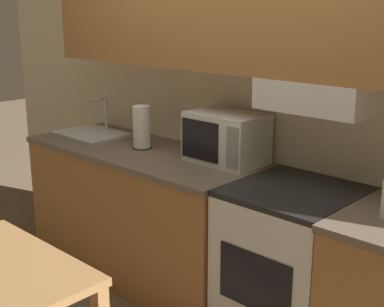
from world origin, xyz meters
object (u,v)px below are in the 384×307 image
(paper_towel_roll, at_px, (142,127))
(stove_range, at_px, (291,268))
(sink_basin, at_px, (91,133))
(microwave, at_px, (226,138))

(paper_towel_roll, bearing_deg, stove_range, -0.58)
(stove_range, height_order, sink_basin, sink_basin)
(stove_range, relative_size, paper_towel_roll, 3.17)
(stove_range, distance_m, paper_towel_roll, 1.34)
(sink_basin, height_order, paper_towel_roll, paper_towel_roll)
(sink_basin, distance_m, paper_towel_roll, 0.55)
(sink_basin, bearing_deg, paper_towel_roll, 2.08)
(stove_range, distance_m, microwave, 0.85)
(microwave, relative_size, paper_towel_roll, 1.61)
(stove_range, height_order, paper_towel_roll, paper_towel_roll)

